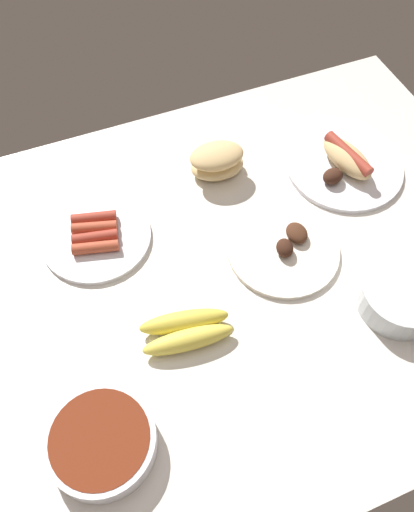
% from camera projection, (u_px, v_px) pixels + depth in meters
% --- Properties ---
extents(ground_plane, '(1.20, 0.90, 0.03)m').
position_uv_depth(ground_plane, '(228.00, 275.00, 1.00)').
color(ground_plane, silver).
extents(bowl_coleslaw, '(0.15, 0.15, 0.15)m').
position_uv_depth(bowl_coleslaw, '(402.00, 295.00, 0.92)').
color(bowl_coleslaw, silver).
rests_on(bowl_coleslaw, ground_plane).
extents(plate_grilled_meat, '(0.21, 0.21, 0.04)m').
position_uv_depth(plate_grilled_meat, '(285.00, 250.00, 1.00)').
color(plate_grilled_meat, white).
rests_on(plate_grilled_meat, ground_plane).
extents(plate_sausages, '(0.21, 0.21, 0.03)m').
position_uv_depth(plate_sausages, '(96.00, 236.00, 1.02)').
color(plate_sausages, white).
rests_on(plate_sausages, ground_plane).
extents(banana_bunch, '(0.16, 0.09, 0.04)m').
position_uv_depth(banana_bunch, '(186.00, 330.00, 0.90)').
color(banana_bunch, '#E5D14C').
rests_on(banana_bunch, ground_plane).
extents(plate_hotdog_assembled, '(0.25, 0.25, 0.06)m').
position_uv_depth(plate_hotdog_assembled, '(345.00, 164.00, 1.11)').
color(plate_hotdog_assembled, white).
rests_on(plate_hotdog_assembled, ground_plane).
extents(bowl_chili, '(0.17, 0.17, 0.04)m').
position_uv_depth(bowl_chili, '(101.00, 441.00, 0.79)').
color(bowl_chili, white).
rests_on(bowl_chili, ground_plane).
extents(bread_stack, '(0.12, 0.09, 0.07)m').
position_uv_depth(bread_stack, '(217.00, 161.00, 1.09)').
color(bread_stack, '#E5C689').
rests_on(bread_stack, ground_plane).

